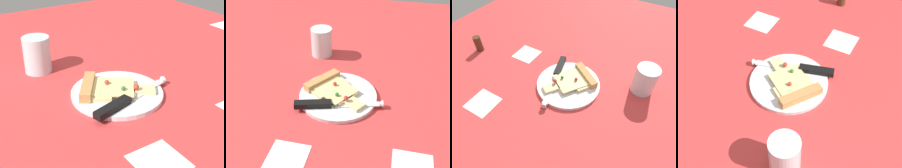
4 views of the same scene
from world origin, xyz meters
TOP-DOWN VIEW (x-y plane):
  - ground_plane at (0.01, -0.03)cm, footprint 156.28×156.28cm
  - plate at (2.69, -6.12)cm, footprint 22.08×22.08cm
  - pizza_slice at (0.58, -4.66)cm, footprint 18.73×16.36cm
  - knife at (1.66, -11.55)cm, footprint 23.70×8.36cm
  - drinking_glass at (-8.27, 16.62)cm, footprint 7.31×7.31cm

SIDE VIEW (x-z plane):
  - ground_plane at x=0.01cm, z-range -3.00..0.00cm
  - plate at x=2.69cm, z-range 0.00..1.11cm
  - knife at x=1.66cm, z-range 0.49..2.94cm
  - pizza_slice at x=0.58cm, z-range 0.59..3.22cm
  - drinking_glass at x=-8.27cm, z-range 0.00..9.85cm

